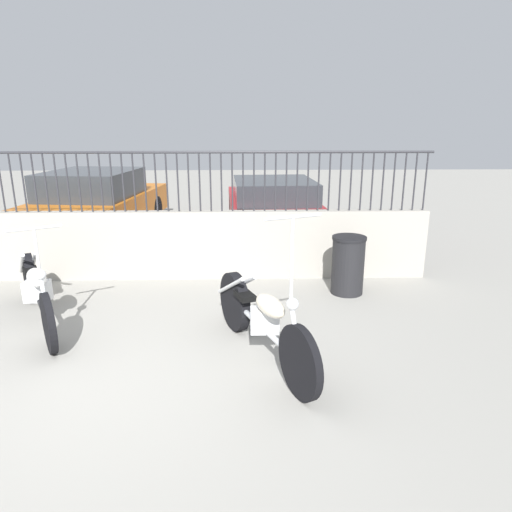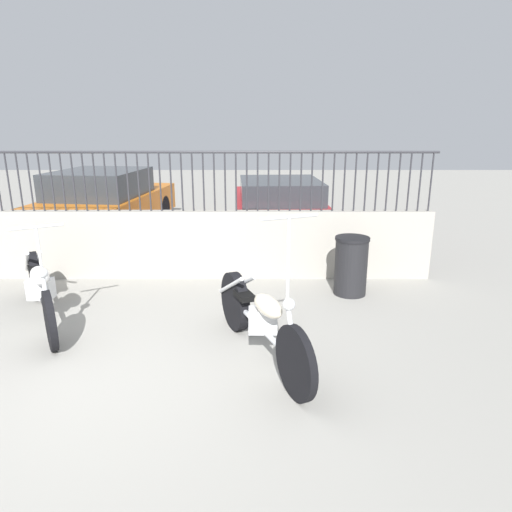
{
  "view_description": "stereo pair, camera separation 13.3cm",
  "coord_description": "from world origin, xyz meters",
  "px_view_note": "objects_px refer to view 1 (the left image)",
  "views": [
    {
      "loc": [
        1.27,
        -3.76,
        2.29
      ],
      "look_at": [
        1.42,
        1.71,
        0.7
      ],
      "focal_mm": 32.0,
      "sensor_mm": 36.0,
      "label": 1
    },
    {
      "loc": [
        1.4,
        -3.76,
        2.29
      ],
      "look_at": [
        1.42,
        1.71,
        0.7
      ],
      "focal_mm": 32.0,
      "sensor_mm": 36.0,
      "label": 2
    }
  ],
  "objects_px": {
    "motorcycle_black": "(36,288)",
    "car_red": "(273,207)",
    "motorcycle_silver": "(258,316)",
    "car_orange": "(97,203)",
    "trash_bin": "(348,265)"
  },
  "relations": [
    {
      "from": "motorcycle_black",
      "to": "car_red",
      "type": "height_order",
      "value": "motorcycle_black"
    },
    {
      "from": "motorcycle_silver",
      "to": "car_red",
      "type": "height_order",
      "value": "motorcycle_silver"
    },
    {
      "from": "motorcycle_silver",
      "to": "motorcycle_black",
      "type": "height_order",
      "value": "motorcycle_silver"
    },
    {
      "from": "motorcycle_black",
      "to": "car_orange",
      "type": "distance_m",
      "value": 4.45
    },
    {
      "from": "motorcycle_silver",
      "to": "motorcycle_black",
      "type": "bearing_deg",
      "value": -131.73
    },
    {
      "from": "motorcycle_silver",
      "to": "car_orange",
      "type": "bearing_deg",
      "value": -171.23
    },
    {
      "from": "car_orange",
      "to": "car_red",
      "type": "distance_m",
      "value": 3.7
    },
    {
      "from": "motorcycle_black",
      "to": "trash_bin",
      "type": "height_order",
      "value": "motorcycle_black"
    },
    {
      "from": "motorcycle_silver",
      "to": "motorcycle_black",
      "type": "distance_m",
      "value": 2.79
    },
    {
      "from": "trash_bin",
      "to": "car_red",
      "type": "distance_m",
      "value": 3.44
    },
    {
      "from": "motorcycle_silver",
      "to": "trash_bin",
      "type": "height_order",
      "value": "motorcycle_silver"
    },
    {
      "from": "motorcycle_black",
      "to": "trash_bin",
      "type": "xyz_separation_m",
      "value": [
        3.93,
        0.8,
        0.01
      ]
    },
    {
      "from": "car_orange",
      "to": "car_red",
      "type": "bearing_deg",
      "value": -87.73
    },
    {
      "from": "car_red",
      "to": "trash_bin",
      "type": "bearing_deg",
      "value": -168.8
    },
    {
      "from": "motorcycle_silver",
      "to": "car_red",
      "type": "relative_size",
      "value": 0.5
    }
  ]
}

